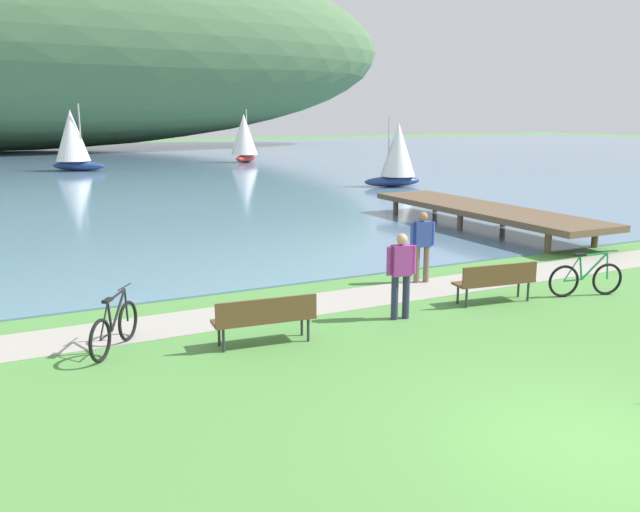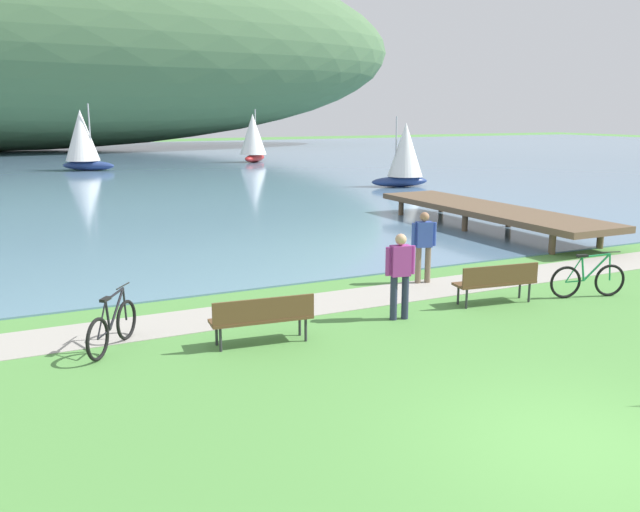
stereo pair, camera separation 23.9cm
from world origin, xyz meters
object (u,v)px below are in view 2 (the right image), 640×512
Objects in this scene: park_bench_near_camera at (497,280)px; person_at_shoreline at (424,243)px; person_on_the_grass at (400,271)px; sailboat_toward_hillside at (405,154)px; park_bench_further_along at (262,316)px; bicycle_leaning_near_bench at (113,327)px; bicycle_beside_path at (588,280)px; sailboat_mid_bay at (82,139)px; sailboat_far_off at (253,137)px.

park_bench_near_camera is 1.08× the size of person_at_shoreline.
park_bench_near_camera is 1.08× the size of person_on_the_grass.
park_bench_near_camera is 0.49× the size of sailboat_toward_hillside.
park_bench_further_along is 2.56m from bicycle_leaning_near_bench.
park_bench_further_along is at bearing -177.85° from park_bench_near_camera.
person_at_shoreline is at bearing 134.42° from bicycle_beside_path.
person_at_shoreline is 0.37× the size of sailboat_mid_bay.
park_bench_near_camera is 1.25× the size of bicycle_leaning_near_bench.
sailboat_far_off is at bearing 75.59° from person_at_shoreline.
sailboat_toward_hillside is at bearing -52.02° from sailboat_mid_bay.
bicycle_leaning_near_bench is 0.32× the size of sailboat_mid_bay.
sailboat_far_off reaches higher than bicycle_leaning_near_bench.
bicycle_beside_path is 0.40× the size of sailboat_far_off.
bicycle_beside_path is at bearing -112.41° from sailboat_toward_hillside.
bicycle_leaning_near_bench is 0.39× the size of sailboat_toward_hillside.
bicycle_beside_path reaches higher than park_bench_near_camera.
bicycle_beside_path is at bearing -100.15° from sailboat_far_off.
sailboat_mid_bay is at bearing 98.81° from bicycle_beside_path.
person_on_the_grass is at bearing -87.85° from sailboat_mid_bay.
sailboat_mid_bay is 23.52m from sailboat_toward_hillside.
bicycle_leaning_near_bench is 0.87× the size of person_on_the_grass.
park_bench_further_along is at bearing -128.32° from sailboat_toward_hillside.
bicycle_beside_path is 4.65m from person_on_the_grass.
person_on_the_grass reaches higher than bicycle_leaning_near_bench.
bicycle_leaning_near_bench is at bearing 174.82° from park_bench_near_camera.
sailboat_toward_hillside is (8.43, 20.45, 1.42)m from bicycle_beside_path.
bicycle_leaning_near_bench is at bearing -133.56° from sailboat_toward_hillside.
park_bench_near_camera is at bearing 168.55° from bicycle_beside_path.
sailboat_mid_bay is (-6.04, 38.98, 1.79)m from bicycle_beside_path.
sailboat_mid_bay reaches higher than park_bench_further_along.
sailboat_toward_hillside reaches higher than park_bench_near_camera.
park_bench_near_camera is 38.77m from sailboat_mid_bay.
person_on_the_grass is at bearing 4.08° from park_bench_further_along.
sailboat_mid_bay is 1.21× the size of sailboat_toward_hillside.
sailboat_far_off is (9.59, 40.95, 1.51)m from park_bench_near_camera.
sailboat_toward_hillside reaches higher than bicycle_beside_path.
bicycle_beside_path is 1.00× the size of person_on_the_grass.
sailboat_toward_hillside is at bearing 58.36° from person_at_shoreline.
bicycle_leaning_near_bench reaches higher than park_bench_near_camera.
person_on_the_grass is (-4.59, 0.45, 0.58)m from bicycle_beside_path.
park_bench_further_along is 5.53m from person_at_shoreline.
sailboat_mid_bay is 13.66m from sailboat_far_off.
sailboat_toward_hillside is 0.89× the size of sailboat_far_off.
person_at_shoreline is 40.06m from sailboat_far_off.
park_bench_near_camera is at bearing -5.18° from bicycle_leaning_near_bench.
sailboat_toward_hillside is (10.99, 17.84, 0.84)m from person_at_shoreline.
park_bench_further_along is 0.40× the size of sailboat_mid_bay.
bicycle_leaning_near_bench is 9.99m from bicycle_beside_path.
person_at_shoreline is at bearing -84.53° from sailboat_mid_bay.
bicycle_leaning_near_bench is 26.67m from sailboat_toward_hillside.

